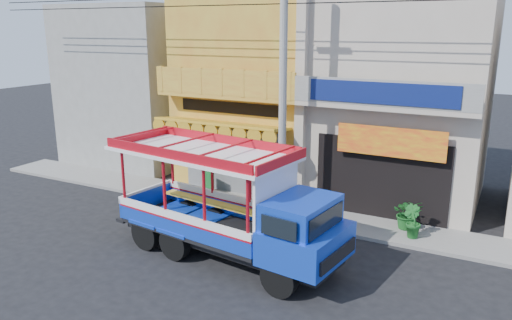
{
  "coord_description": "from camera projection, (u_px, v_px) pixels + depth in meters",
  "views": [
    {
      "loc": [
        5.85,
        -11.64,
        6.58
      ],
      "look_at": [
        -1.58,
        2.5,
        2.32
      ],
      "focal_mm": 35.0,
      "sensor_mm": 36.0,
      "label": 1
    }
  ],
  "objects": [
    {
      "name": "ground",
      "position": [
        264.0,
        265.0,
        14.28
      ],
      "size": [
        90.0,
        90.0,
        0.0
      ],
      "primitive_type": "plane",
      "color": "black",
      "rests_on": "ground"
    },
    {
      "name": "sidewalk",
      "position": [
        315.0,
        217.0,
        17.69
      ],
      "size": [
        30.0,
        2.0,
        0.12
      ],
      "primitive_type": "cube",
      "color": "slate",
      "rests_on": "ground"
    },
    {
      "name": "shophouse_left",
      "position": [
        265.0,
        86.0,
        21.83
      ],
      "size": [
        6.0,
        7.5,
        8.24
      ],
      "color": "#C1792B",
      "rests_on": "ground"
    },
    {
      "name": "shophouse_right",
      "position": [
        404.0,
        94.0,
        19.14
      ],
      "size": [
        6.0,
        6.75,
        8.24
      ],
      "color": "#B0A290",
      "rests_on": "ground"
    },
    {
      "name": "party_pilaster",
      "position": [
        301.0,
        102.0,
        17.85
      ],
      "size": [
        0.35,
        0.3,
        8.0
      ],
      "primitive_type": "cube",
      "color": "#B0A290",
      "rests_on": "ground"
    },
    {
      "name": "filler_building_left",
      "position": [
        141.0,
        84.0,
        25.09
      ],
      "size": [
        6.0,
        6.0,
        7.6
      ],
      "primitive_type": "cube",
      "color": "gray",
      "rests_on": "ground"
    },
    {
      "name": "utility_pole",
      "position": [
        287.0,
        77.0,
        16.19
      ],
      "size": [
        28.0,
        0.26,
        9.0
      ],
      "color": "gray",
      "rests_on": "ground"
    },
    {
      "name": "songthaew_truck",
      "position": [
        241.0,
        209.0,
        14.02
      ],
      "size": [
        7.48,
        3.27,
        3.38
      ],
      "color": "black",
      "rests_on": "ground"
    },
    {
      "name": "green_sign",
      "position": [
        209.0,
        184.0,
        20.03
      ],
      "size": [
        0.57,
        0.42,
        0.89
      ],
      "color": "black",
      "rests_on": "sidewalk"
    },
    {
      "name": "potted_plant_a",
      "position": [
        407.0,
        213.0,
        16.43
      ],
      "size": [
        1.17,
        1.09,
        1.05
      ],
      "primitive_type": "imported",
      "rotation": [
        0.0,
        0.0,
        0.34
      ],
      "color": "#1A5B20",
      "rests_on": "sidewalk"
    },
    {
      "name": "potted_plant_b",
      "position": [
        412.0,
        221.0,
        15.75
      ],
      "size": [
        0.73,
        0.7,
        1.05
      ],
      "primitive_type": "imported",
      "rotation": [
        0.0,
        0.0,
        2.6
      ],
      "color": "#1A5B20",
      "rests_on": "sidewalk"
    }
  ]
}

